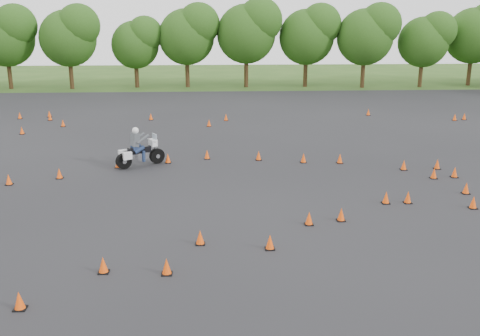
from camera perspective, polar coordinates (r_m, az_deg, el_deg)
name	(u,v)px	position (r m, az deg, el deg)	size (l,w,h in m)	color
ground	(247,235)	(17.74, 0.74, -7.20)	(140.00, 140.00, 0.00)	#2D5119
asphalt_pad	(237,182)	(23.38, -0.28, -1.52)	(62.00, 62.00, 0.00)	black
treeline	(265,45)	(51.27, 2.73, 12.95)	(87.04, 32.63, 10.92)	#254A15
traffic_cones	(237,180)	(22.90, -0.30, -1.30)	(36.35, 33.37, 0.45)	#FF4F0A
rider_grey	(140,147)	(26.18, -10.62, 2.27)	(2.51, 0.77, 1.94)	#474B4F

